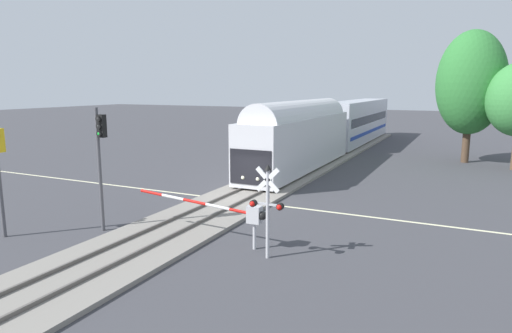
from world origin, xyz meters
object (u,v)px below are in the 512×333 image
(crossing_signal_mast, at_px, (267,202))
(traffic_signal_median, at_px, (100,150))
(oak_far_right, at_px, (471,83))
(crossing_gate_near, at_px, (238,212))
(commuter_train, at_px, (333,126))

(crossing_signal_mast, distance_m, traffic_signal_median, 8.14)
(oak_far_right, bearing_deg, crossing_gate_near, -106.61)
(crossing_gate_near, relative_size, crossing_signal_mast, 1.71)
(traffic_signal_median, xyz_separation_m, oak_far_right, (14.42, 27.79, 3.05))
(traffic_signal_median, distance_m, oak_far_right, 31.45)
(commuter_train, xyz_separation_m, traffic_signal_median, (-2.85, -26.96, 0.96))
(commuter_train, bearing_deg, traffic_signal_median, -96.03)
(crossing_gate_near, relative_size, traffic_signal_median, 1.12)
(traffic_signal_median, bearing_deg, oak_far_right, 62.57)
(commuter_train, xyz_separation_m, oak_far_right, (11.57, 0.82, 4.01))
(crossing_gate_near, bearing_deg, crossing_signal_mast, -22.46)
(oak_far_right, bearing_deg, commuter_train, -175.93)
(commuter_train, bearing_deg, oak_far_right, 4.07)
(commuter_train, relative_size, crossing_signal_mast, 10.56)
(crossing_signal_mast, relative_size, traffic_signal_median, 0.65)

